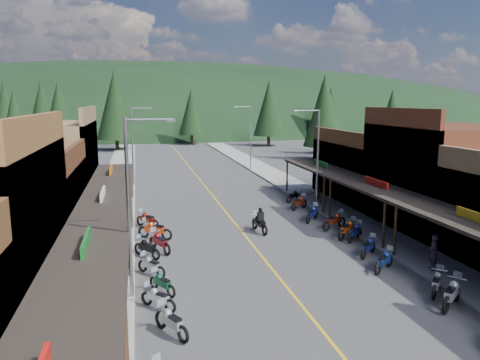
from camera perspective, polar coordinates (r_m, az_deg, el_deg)
ground at (r=28.26m, az=1.78°, el=-8.21°), size 220.00×220.00×0.00m
centerline at (r=47.33m, az=-4.19°, el=-0.88°), size 0.15×90.00×0.01m
sidewalk_west at (r=46.90m, az=-14.77°, el=-1.19°), size 3.40×94.00×0.15m
sidewalk_east at (r=49.30m, az=5.87°, el=-0.39°), size 3.40×94.00×0.15m
shop_west_2 at (r=29.30m, az=-26.23°, el=-3.45°), size 10.90×9.00×6.20m
shop_west_3 at (r=38.38m, az=-23.07°, el=1.19°), size 10.90×10.20×8.20m
shop_east_2 at (r=34.85m, az=23.61°, el=0.36°), size 10.90×9.00×8.20m
shop_east_3 at (r=43.01m, az=16.00°, el=1.11°), size 10.90×10.20×6.20m
streetlight_0 at (r=20.50m, az=-13.05°, el=-2.48°), size 2.16×0.18×8.00m
streetlight_1 at (r=48.24m, az=-12.83°, el=4.45°), size 2.16×0.18×8.00m
streetlight_2 at (r=36.91m, az=9.25°, el=3.01°), size 2.16×0.18×8.00m
streetlight_3 at (r=57.83m, az=1.17°, el=5.53°), size 2.16×0.18×8.00m
ridge_hill at (r=161.42m, az=-10.17°, el=6.50°), size 310.00×140.00×60.00m
pine_1 at (r=97.61m, az=-22.96°, el=8.12°), size 5.88×5.88×12.50m
pine_2 at (r=84.12m, az=-14.95°, el=8.93°), size 6.72×6.72×14.00m
pine_3 at (r=92.69m, az=-5.94°, el=8.32°), size 5.04×5.04×11.00m
pine_4 at (r=89.52m, az=3.55°, el=8.79°), size 5.88×5.88×12.50m
pine_5 at (r=106.14m, az=10.17°, el=9.21°), size 6.72×6.72×14.00m
pine_6 at (r=104.34m, az=18.02°, el=8.05°), size 5.04×5.04×11.00m
pine_7 at (r=105.16m, az=-26.70°, el=7.92°), size 5.88×5.88×12.50m
pine_8 at (r=67.86m, az=-25.72°, el=6.48°), size 4.48×4.48×10.00m
pine_9 at (r=77.41m, az=10.96°, el=7.85°), size 4.93×4.93×10.80m
pine_10 at (r=76.91m, az=-21.16°, el=7.67°), size 5.38×5.38×11.60m
pine_11 at (r=69.39m, az=10.22°, el=8.34°), size 5.82×5.82×12.40m
bike_west_3 at (r=18.35m, az=-8.37°, el=-16.61°), size 1.63×2.16×1.19m
bike_west_4 at (r=20.50m, az=-9.95°, el=-13.89°), size 1.76×1.81×1.08m
bike_west_5 at (r=22.00m, az=-9.47°, el=-12.20°), size 1.53×1.92×1.07m
bike_west_6 at (r=24.24m, az=-10.75°, el=-10.10°), size 1.71×1.91×1.10m
bike_west_7 at (r=26.87m, az=-11.29°, el=-8.03°), size 1.83×2.05×1.18m
bike_west_8 at (r=27.62m, az=-9.76°, el=-7.36°), size 1.69×2.39×1.31m
bike_west_9 at (r=30.11m, az=-10.33°, el=-5.91°), size 2.39×1.89×1.33m
bike_west_10 at (r=32.92m, az=-11.22°, el=-4.67°), size 1.93×2.14×1.24m
bike_east_3 at (r=22.23m, az=24.43°, el=-12.38°), size 2.30×2.07×1.33m
bike_east_4 at (r=23.40m, az=22.89°, el=-11.37°), size 1.90×1.96×1.17m
bike_east_5 at (r=25.45m, az=17.16°, el=-9.32°), size 2.04×1.79×1.17m
bike_east_6 at (r=27.53m, az=15.38°, el=-7.79°), size 1.96×1.87×1.16m
bike_east_7 at (r=30.28m, az=13.84°, el=-6.10°), size 1.99×1.91×1.18m
bike_east_8 at (r=30.67m, az=13.01°, el=-5.77°), size 2.24×1.93×1.28m
bike_east_9 at (r=32.45m, az=11.42°, el=-4.83°), size 2.38×1.74×1.31m
bike_east_10 at (r=34.32m, az=8.79°, el=-3.99°), size 2.00×2.14×1.26m
bike_east_11 at (r=37.90m, az=7.23°, el=-2.68°), size 2.11×1.87×1.22m
bike_east_12 at (r=40.63m, az=6.57°, el=-1.88°), size 1.99×1.70×1.13m
rider_on_bike at (r=31.16m, az=2.41°, el=-5.16°), size 1.12×2.39×1.75m
pedestrian_east_a at (r=25.94m, az=22.49°, el=-8.14°), size 0.59×0.76×1.85m
pedestrian_east_b at (r=39.17m, az=9.31°, el=-1.62°), size 0.98×0.67×1.86m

